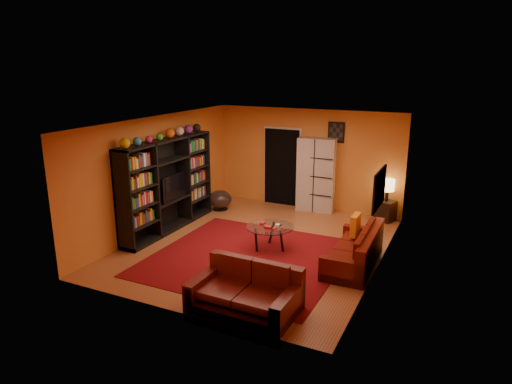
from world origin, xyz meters
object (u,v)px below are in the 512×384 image
at_px(sofa, 358,251).
at_px(entertainment_unit, 168,185).
at_px(side_table, 386,211).
at_px(loveseat, 247,291).
at_px(coffee_table, 270,229).
at_px(storage_cabinet, 316,175).
at_px(bowl_chair, 220,199).
at_px(table_lamp, 388,186).
at_px(tv, 172,186).

bearing_deg(sofa, entertainment_unit, 177.20).
distance_m(entertainment_unit, side_table, 5.26).
xyz_separation_m(loveseat, coffee_table, (-0.63, 2.31, 0.16)).
distance_m(coffee_table, side_table, 3.39).
relative_size(storage_cabinet, bowl_chair, 3.06).
bearing_deg(sofa, loveseat, -118.62).
bearing_deg(coffee_table, table_lamp, 57.33).
bearing_deg(loveseat, tv, 52.80).
bearing_deg(storage_cabinet, loveseat, -88.57).
height_order(tv, loveseat, tv).
distance_m(sofa, table_lamp, 2.92).
height_order(entertainment_unit, sofa, entertainment_unit).
bearing_deg(storage_cabinet, bowl_chair, -160.99).
bearing_deg(sofa, table_lamp, 88.47).
distance_m(bowl_chair, side_table, 4.20).
distance_m(entertainment_unit, loveseat, 4.10).
relative_size(loveseat, bowl_chair, 2.66).
bearing_deg(side_table, tv, -148.64).
bearing_deg(loveseat, bowl_chair, 35.75).
distance_m(entertainment_unit, sofa, 4.47).
distance_m(coffee_table, storage_cabinet, 2.94).
height_order(storage_cabinet, side_table, storage_cabinet).
bearing_deg(coffee_table, entertainment_unit, 177.81).
bearing_deg(entertainment_unit, sofa, -1.41).
bearing_deg(side_table, bowl_chair, -166.53).
distance_m(side_table, table_lamp, 0.64).
height_order(tv, storage_cabinet, storage_cabinet).
bearing_deg(entertainment_unit, coffee_table, -2.19).
bearing_deg(coffee_table, bowl_chair, 140.38).
height_order(entertainment_unit, bowl_chair, entertainment_unit).
bearing_deg(tv, table_lamp, -58.64).
distance_m(sofa, loveseat, 2.59).
bearing_deg(coffee_table, sofa, -0.31).
relative_size(sofa, coffee_table, 2.01).
height_order(tv, bowl_chair, tv).
height_order(coffee_table, side_table, side_table).
distance_m(loveseat, table_lamp, 5.33).
xyz_separation_m(entertainment_unit, coffee_table, (2.59, -0.10, -0.60)).
height_order(bowl_chair, table_lamp, table_lamp).
height_order(side_table, table_lamp, table_lamp).
xyz_separation_m(storage_cabinet, side_table, (1.81, -0.05, -0.70)).
bearing_deg(side_table, table_lamp, 180.00).
bearing_deg(table_lamp, loveseat, -103.01).
xyz_separation_m(coffee_table, bowl_chair, (-2.26, 1.87, -0.17)).
height_order(tv, side_table, tv).
bearing_deg(tv, coffee_table, -94.27).
relative_size(tv, sofa, 0.52).
bearing_deg(storage_cabinet, sofa, -63.52).
xyz_separation_m(tv, side_table, (4.36, 2.66, -0.76)).
bearing_deg(tv, storage_cabinet, -43.28).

